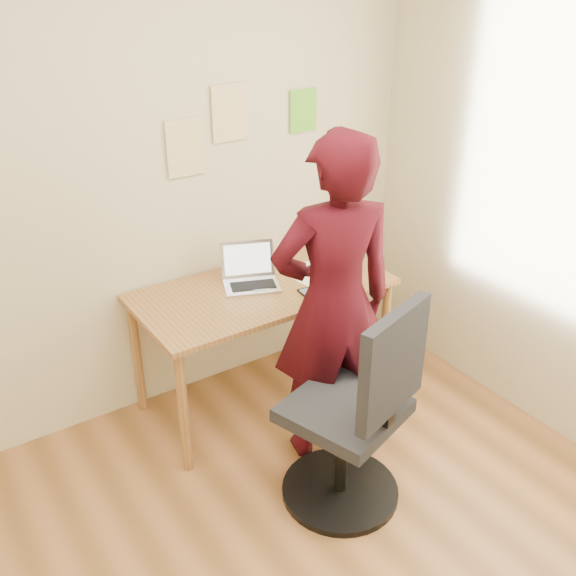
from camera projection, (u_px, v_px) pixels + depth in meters
room at (339, 327)px, 1.93m from camera, size 3.58×3.58×2.78m
desk at (263, 301)px, 3.55m from camera, size 1.40×0.70×0.74m
laptop at (250, 275)px, 3.53m from camera, size 0.37×0.35×0.21m
paper_sheet at (313, 276)px, 3.64m from camera, size 0.27×0.36×0.00m
phone at (308, 294)px, 3.43m from camera, size 0.08×0.13×0.01m
wall_note_left at (185, 148)px, 3.33m from camera, size 0.21×0.00×0.30m
wall_note_mid at (230, 113)px, 3.40m from camera, size 0.21×0.00×0.30m
wall_note_right at (303, 111)px, 3.65m from camera, size 0.18×0.00×0.24m
office_chair at (357, 423)px, 2.90m from camera, size 0.61×0.62×1.10m
person at (333, 305)px, 3.09m from camera, size 0.71×0.57×1.72m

